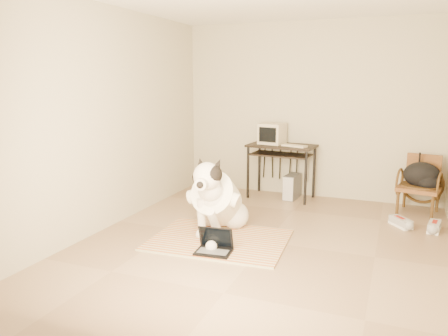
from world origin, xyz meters
The scene contains 15 objects.
floor centered at (0.00, 0.00, 0.00)m, with size 4.50×4.50×0.00m, color #927559.
wall_back centered at (0.00, 2.25, 1.35)m, with size 4.50×4.50×0.00m, color #BCB39A.
wall_front centered at (0.00, -2.25, 1.35)m, with size 4.50×4.50×0.00m, color #BCB39A.
wall_left centered at (-2.00, 0.00, 1.35)m, with size 4.50×4.50×0.00m, color #BCB39A.
rug centered at (-0.52, -0.16, 0.01)m, with size 1.60×1.26×0.02m.
dog centered at (-0.65, 0.09, 0.40)m, with size 0.67×1.38×1.01m.
laptop centered at (-0.43, -0.53, 0.08)m, with size 0.40×0.31×0.26m.
computer_desk centered at (-0.35, 1.92, 0.72)m, with size 1.05×0.64×0.84m.
crt_monitor centered at (-0.52, 1.98, 1.00)m, with size 0.40×0.39×0.32m.
desk_keyboard centered at (-0.13, 1.82, 0.85)m, with size 0.38×0.14×0.03m, color beige.
pc_tower centered at (-0.17, 1.96, 0.19)m, with size 0.21×0.42×0.38m.
rattan_chair centered at (1.63, 1.89, 0.40)m, with size 0.62×0.61×0.80m.
backpack centered at (1.66, 1.85, 0.53)m, with size 0.48×0.42×0.35m.
sneaker_left centered at (1.41, 1.15, 0.05)m, with size 0.30×0.34×0.12m.
sneaker_right centered at (1.80, 1.12, 0.05)m, with size 0.18×0.35×0.11m.
Camera 1 is at (1.30, -4.56, 1.81)m, focal length 35.00 mm.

